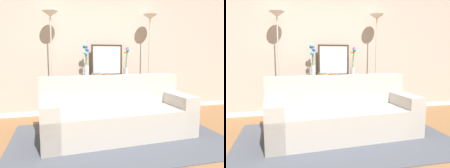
% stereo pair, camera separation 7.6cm
% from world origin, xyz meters
% --- Properties ---
extents(ground_plane, '(16.00, 16.00, 0.02)m').
position_xyz_m(ground_plane, '(0.00, 0.00, -0.01)').
color(ground_plane, brown).
extents(back_wall, '(12.00, 0.15, 2.93)m').
position_xyz_m(back_wall, '(0.00, 2.19, 1.46)').
color(back_wall, white).
rests_on(back_wall, ground).
extents(area_rug, '(3.03, 1.92, 0.01)m').
position_xyz_m(area_rug, '(0.18, 0.58, 0.01)').
color(area_rug, '#474C56').
rests_on(area_rug, ground).
extents(couch, '(2.24, 1.01, 0.88)m').
position_xyz_m(couch, '(0.18, 0.74, 0.31)').
color(couch, '#ADA89E').
rests_on(couch, ground).
extents(console_table, '(1.11, 0.33, 0.78)m').
position_xyz_m(console_table, '(0.28, 1.86, 0.53)').
color(console_table, '#382619').
rests_on(console_table, ground).
extents(floor_lamp_left, '(0.28, 0.28, 1.96)m').
position_xyz_m(floor_lamp_left, '(-0.75, 1.83, 1.54)').
color(floor_lamp_left, '#B7B2A8').
rests_on(floor_lamp_left, ground).
extents(floor_lamp_right, '(0.28, 0.28, 1.99)m').
position_xyz_m(floor_lamp_right, '(1.15, 1.83, 1.56)').
color(floor_lamp_right, '#B7B2A8').
rests_on(floor_lamp_right, ground).
extents(wall_mirror, '(0.63, 0.02, 0.61)m').
position_xyz_m(wall_mirror, '(0.32, 2.00, 1.09)').
color(wall_mirror, '#382619').
rests_on(wall_mirror, console_table).
extents(vase_tall_flowers, '(0.12, 0.12, 0.62)m').
position_xyz_m(vase_tall_flowers, '(-0.12, 1.87, 1.06)').
color(vase_tall_flowers, silver).
rests_on(vase_tall_flowers, console_table).
extents(vase_short_flowers, '(0.12, 0.11, 0.57)m').
position_xyz_m(vase_short_flowers, '(0.68, 1.85, 1.03)').
color(vase_short_flowers, silver).
rests_on(vase_short_flowers, console_table).
extents(fruit_bowl, '(0.17, 0.17, 0.06)m').
position_xyz_m(fruit_bowl, '(0.26, 1.77, 0.81)').
color(fruit_bowl, brown).
rests_on(fruit_bowl, console_table).
extents(book_stack, '(0.23, 0.16, 0.07)m').
position_xyz_m(book_stack, '(0.06, 1.80, 0.82)').
color(book_stack, slate).
rests_on(book_stack, console_table).
extents(book_row_under_console, '(0.27, 0.17, 0.13)m').
position_xyz_m(book_row_under_console, '(-0.04, 1.86, 0.06)').
color(book_row_under_console, tan).
rests_on(book_row_under_console, ground).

